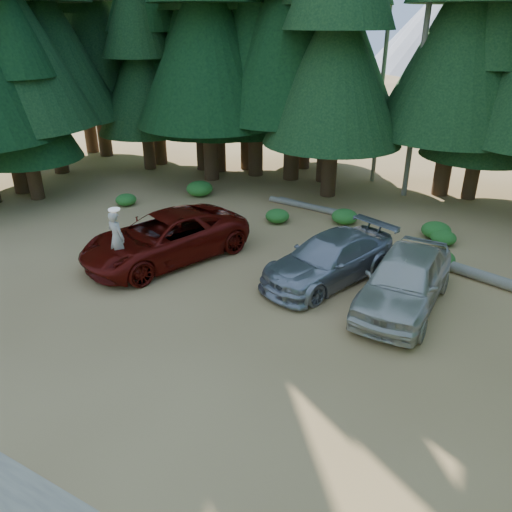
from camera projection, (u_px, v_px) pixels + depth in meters
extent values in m
plane|color=olive|center=(221.00, 352.00, 12.39)|extent=(160.00, 160.00, 0.00)
cylinder|color=slate|center=(422.00, 58.00, 20.86)|extent=(0.24, 0.24, 12.00)
cylinder|color=slate|center=(383.00, 78.00, 23.36)|extent=(0.20, 0.20, 10.00)
cone|color=gray|center=(480.00, 3.00, 86.37)|extent=(36.00, 36.00, 20.00)
imported|color=#5F0D08|center=(165.00, 237.00, 16.85)|extent=(4.41, 6.31, 1.60)
imported|color=#96999E|center=(329.00, 259.00, 15.54)|extent=(3.53, 5.32, 1.43)
imported|color=beige|center=(405.00, 280.00, 14.05)|extent=(1.99, 4.90, 1.67)
imported|color=beige|center=(117.00, 238.00, 15.45)|extent=(0.68, 0.48, 1.73)
cylinder|color=white|center=(114.00, 209.00, 15.10)|extent=(0.36, 0.36, 0.04)
cylinder|color=slate|center=(307.00, 206.00, 21.66)|extent=(3.65, 0.46, 0.26)
cylinder|color=slate|center=(310.00, 207.00, 21.58)|extent=(3.18, 0.74, 0.26)
cylinder|color=slate|center=(500.00, 282.00, 15.31)|extent=(5.50, 1.74, 0.36)
ellipsoid|color=#2A6C20|center=(200.00, 189.00, 23.23)|extent=(1.22, 1.22, 0.67)
ellipsoid|color=#2A6C20|center=(277.00, 216.00, 20.19)|extent=(0.96, 0.96, 0.53)
ellipsoid|color=#2A6C20|center=(345.00, 217.00, 20.07)|extent=(1.04, 1.04, 0.57)
ellipsoid|color=#2A6C20|center=(443.00, 238.00, 18.21)|extent=(0.92, 0.92, 0.50)
ellipsoid|color=#2A6C20|center=(439.00, 258.00, 16.56)|extent=(1.03, 1.03, 0.57)
ellipsoid|color=#2A6C20|center=(436.00, 230.00, 18.73)|extent=(1.09, 1.09, 0.60)
ellipsoid|color=#2A6C20|center=(126.00, 200.00, 22.06)|extent=(0.91, 0.91, 0.50)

